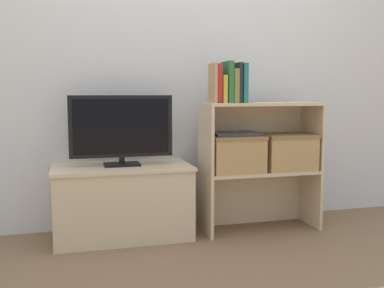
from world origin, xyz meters
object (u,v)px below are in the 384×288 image
Objects in this scene: tv at (121,128)px; storage_basket_left at (235,152)px; tv_stand at (123,201)px; book_olive at (233,86)px; book_crimson at (217,83)px; book_tan at (213,83)px; book_forest at (227,82)px; book_mustard at (222,89)px; book_teal at (243,83)px; book_charcoal at (238,83)px; storage_basket_right at (286,150)px; laptop at (235,134)px.

storage_basket_left is (0.72, -0.07, -0.16)m from tv.
tv_stand is 4.05× the size of book_olive.
storage_basket_left is (0.14, 0.04, -0.44)m from book_crimson.
book_forest is (0.10, 0.00, 0.01)m from book_tan.
book_mustard is 0.14m from book_teal.
book_charcoal is 0.58m from storage_basket_right.
book_crimson reaches higher than book_mustard.
book_forest reaches higher than book_teal.
book_olive is at bearing -9.29° from tv_stand.
book_mustard is at bearing 0.00° from book_tan.
book_forest is (0.04, 0.00, 0.04)m from book_mustard.
laptop reaches higher than tv_stand.
book_charcoal reaches higher than book_crimson.
book_tan is (0.56, -0.11, 0.74)m from tv_stand.
book_crimson is (0.59, -0.11, 0.74)m from tv_stand.
storage_basket_left is (-0.00, 0.04, -0.45)m from book_charcoal.
book_teal is at bearing -48.46° from storage_basket_left.
book_olive is at bearing 180.00° from book_teal.
book_charcoal reaches higher than tv_stand.
tv is at bearing 170.83° from book_olive.
book_tan is at bearing 180.00° from book_charcoal.
tv_stand is 4.99× the size of book_mustard.
laptop is (0.14, 0.04, -0.32)m from book_crimson.
storage_basket_right is at bearing 5.44° from book_olive.
book_crimson is 0.35m from laptop.
tv_stand is 2.48× the size of storage_basket_left.
book_forest is at bearing -9.82° from tv_stand.
tv is at bearing -90.00° from tv_stand.
storage_basket_left is 0.12m from laptop.
book_teal is 0.81× the size of laptop.
book_olive is 0.04m from book_charcoal.
storage_basket_right reaches higher than tv_stand.
tv_stand is 2.48× the size of storage_basket_right.
book_forest is 0.74× the size of storage_basket_left.
book_teal reaches higher than tv.
book_forest reaches higher than book_tan.
storage_basket_right is at bearing 4.08° from book_tan.
storage_basket_left is 1.13× the size of laptop.
book_charcoal reaches higher than book_tan.
tv is 1.11m from storage_basket_right.
tv reaches higher than laptop.
laptop is (0.16, 0.04, -0.32)m from book_tan.
book_charcoal is 0.33m from laptop.
tv_stand is at bearing 171.10° from book_charcoal.
tv is at bearing 170.32° from book_forest.
book_charcoal reaches higher than book_teal.
book_olive is 0.69× the size of laptop.
book_mustard is (0.62, -0.11, 0.71)m from tv_stand.
book_tan is 0.98× the size of book_charcoal.
book_teal is at bearing -173.53° from storage_basket_right.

